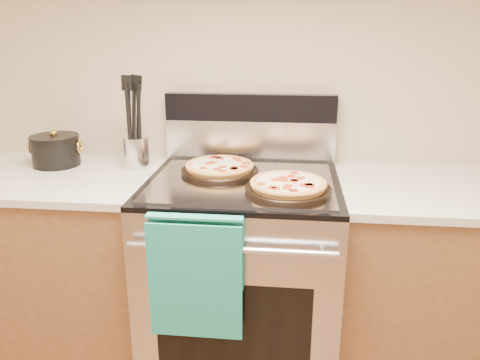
# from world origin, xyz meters

# --- Properties ---
(wall_back) EXTENTS (4.00, 0.00, 4.00)m
(wall_back) POSITION_xyz_m (0.00, 2.00, 1.35)
(wall_back) COLOR #C8B590
(wall_back) RESTS_ON ground
(range_body) EXTENTS (0.76, 0.68, 0.90)m
(range_body) POSITION_xyz_m (0.00, 1.65, 0.45)
(range_body) COLOR #B7B7BC
(range_body) RESTS_ON ground
(oven_window) EXTENTS (0.56, 0.01, 0.40)m
(oven_window) POSITION_xyz_m (0.00, 1.31, 0.45)
(oven_window) COLOR black
(oven_window) RESTS_ON range_body
(cooktop) EXTENTS (0.76, 0.68, 0.02)m
(cooktop) POSITION_xyz_m (0.00, 1.65, 0.91)
(cooktop) COLOR black
(cooktop) RESTS_ON range_body
(backsplash_lower) EXTENTS (0.76, 0.06, 0.18)m
(backsplash_lower) POSITION_xyz_m (0.00, 1.96, 1.01)
(backsplash_lower) COLOR silver
(backsplash_lower) RESTS_ON cooktop
(backsplash_upper) EXTENTS (0.76, 0.06, 0.12)m
(backsplash_upper) POSITION_xyz_m (0.00, 1.96, 1.16)
(backsplash_upper) COLOR black
(backsplash_upper) RESTS_ON backsplash_lower
(oven_handle) EXTENTS (0.70, 0.03, 0.03)m
(oven_handle) POSITION_xyz_m (0.00, 1.27, 0.80)
(oven_handle) COLOR silver
(oven_handle) RESTS_ON range_body
(dish_towel) EXTENTS (0.32, 0.05, 0.42)m
(dish_towel) POSITION_xyz_m (-0.12, 1.27, 0.70)
(dish_towel) COLOR teal
(dish_towel) RESTS_ON oven_handle
(foil_sheet) EXTENTS (0.70, 0.55, 0.01)m
(foil_sheet) POSITION_xyz_m (0.00, 1.62, 0.92)
(foil_sheet) COLOR gray
(foil_sheet) RESTS_ON cooktop
(cabinet_left) EXTENTS (1.00, 0.62, 0.88)m
(cabinet_left) POSITION_xyz_m (-0.88, 1.68, 0.44)
(cabinet_left) COLOR brown
(cabinet_left) RESTS_ON ground
(countertop_left) EXTENTS (1.02, 0.64, 0.03)m
(countertop_left) POSITION_xyz_m (-0.88, 1.68, 0.90)
(countertop_left) COLOR beige
(countertop_left) RESTS_ON cabinet_left
(cabinet_right) EXTENTS (1.00, 0.62, 0.88)m
(cabinet_right) POSITION_xyz_m (0.88, 1.68, 0.44)
(cabinet_right) COLOR brown
(cabinet_right) RESTS_ON ground
(countertop_right) EXTENTS (1.02, 0.64, 0.03)m
(countertop_right) POSITION_xyz_m (0.88, 1.68, 0.90)
(countertop_right) COLOR beige
(countertop_right) RESTS_ON cabinet_right
(pepperoni_pizza_back) EXTENTS (0.41, 0.41, 0.04)m
(pepperoni_pizza_back) POSITION_xyz_m (-0.10, 1.72, 0.95)
(pepperoni_pizza_back) COLOR #AD6A35
(pepperoni_pizza_back) RESTS_ON foil_sheet
(pepperoni_pizza_front) EXTENTS (0.32, 0.32, 0.04)m
(pepperoni_pizza_front) POSITION_xyz_m (0.18, 1.52, 0.95)
(pepperoni_pizza_front) COLOR #AD6A35
(pepperoni_pizza_front) RESTS_ON foil_sheet
(utensil_crock) EXTENTS (0.14, 0.14, 0.14)m
(utensil_crock) POSITION_xyz_m (-0.48, 1.81, 0.98)
(utensil_crock) COLOR silver
(utensil_crock) RESTS_ON countertop_left
(saucepan) EXTENTS (0.23, 0.23, 0.12)m
(saucepan) POSITION_xyz_m (-0.85, 1.81, 0.97)
(saucepan) COLOR black
(saucepan) RESTS_ON countertop_left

